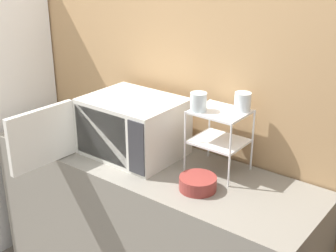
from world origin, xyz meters
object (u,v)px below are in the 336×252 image
at_px(dish_rack, 219,128).
at_px(bowl, 198,183).
at_px(glass_front_left, 199,102).
at_px(glass_back_right, 243,102).
at_px(microwave, 129,127).

distance_m(dish_rack, bowl, 0.31).
relative_size(glass_front_left, bowl, 0.51).
xyz_separation_m(dish_rack, glass_back_right, (0.09, 0.07, 0.14)).
xyz_separation_m(dish_rack, bowl, (0.03, -0.23, -0.21)).
distance_m(glass_front_left, glass_back_right, 0.22).
xyz_separation_m(dish_rack, glass_front_left, (-0.09, -0.07, 0.14)).
height_order(dish_rack, glass_front_left, glass_front_left).
bearing_deg(bowl, glass_back_right, 79.33).
xyz_separation_m(microwave, glass_front_left, (0.41, 0.07, 0.22)).
bearing_deg(dish_rack, bowl, -82.75).
bearing_deg(microwave, glass_back_right, 18.91).
bearing_deg(glass_back_right, dish_rack, -140.81).
height_order(microwave, dish_rack, dish_rack).
bearing_deg(bowl, glass_front_left, 125.63).
bearing_deg(glass_back_right, microwave, -161.09).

